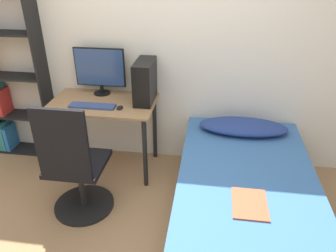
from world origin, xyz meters
TOP-DOWN VIEW (x-y plane):
  - wall_back at (0.00, 1.47)m, footprint 8.00×0.05m
  - desk at (-0.45, 1.14)m, footprint 1.02×0.62m
  - bookshelf at (-1.59, 1.32)m, footprint 0.69×0.24m
  - office_chair at (-0.49, 0.43)m, footprint 0.53×0.53m
  - bed at (0.91, 0.46)m, footprint 1.11×1.97m
  - pillow at (0.91, 1.18)m, footprint 0.84×0.36m
  - magazine at (0.90, 0.14)m, footprint 0.24×0.32m
  - monitor at (-0.52, 1.34)m, footprint 0.51×0.17m
  - keyboard at (-0.51, 1.01)m, footprint 0.43×0.12m
  - pc_tower at (-0.05, 1.23)m, footprint 0.17×0.39m
  - mouse at (-0.24, 1.01)m, footprint 0.06×0.09m

SIDE VIEW (x-z plane):
  - bed at x=0.91m, z-range 0.00..0.50m
  - office_chair at x=-0.49m, z-range -0.12..0.95m
  - magazine at x=0.90m, z-range 0.51..0.52m
  - pillow at x=0.91m, z-range 0.51..0.62m
  - desk at x=-0.45m, z-range 0.26..1.01m
  - keyboard at x=-0.51m, z-range 0.75..0.77m
  - mouse at x=-0.24m, z-range 0.75..0.77m
  - bookshelf at x=-1.59m, z-range -0.03..1.76m
  - pc_tower at x=-0.05m, z-range 0.75..1.15m
  - monitor at x=-0.52m, z-range 0.78..1.25m
  - wall_back at x=0.00m, z-range 0.00..2.50m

